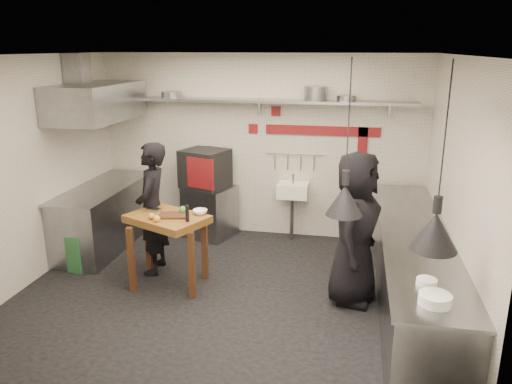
% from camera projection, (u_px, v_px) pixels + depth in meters
% --- Properties ---
extents(floor, '(5.00, 5.00, 0.00)m').
position_uv_depth(floor, '(227.00, 291.00, 6.11)').
color(floor, black).
rests_on(floor, ground).
extents(ceiling, '(5.00, 5.00, 0.00)m').
position_uv_depth(ceiling, '(223.00, 55.00, 5.33)').
color(ceiling, silver).
rests_on(ceiling, floor).
extents(wall_back, '(5.00, 0.04, 2.80)m').
position_uv_depth(wall_back, '(260.00, 147.00, 7.70)').
color(wall_back, silver).
rests_on(wall_back, floor).
extents(wall_front, '(5.00, 0.04, 2.80)m').
position_uv_depth(wall_front, '(155.00, 252.00, 3.74)').
color(wall_front, silver).
rests_on(wall_front, floor).
extents(wall_left, '(0.04, 4.20, 2.80)m').
position_uv_depth(wall_left, '(31.00, 171.00, 6.19)').
color(wall_left, silver).
rests_on(wall_left, floor).
extents(wall_right, '(0.04, 4.20, 2.80)m').
position_uv_depth(wall_right, '(455.00, 193.00, 5.25)').
color(wall_right, silver).
rests_on(wall_right, floor).
extents(red_band_horiz, '(1.70, 0.02, 0.14)m').
position_uv_depth(red_band_horiz, '(322.00, 131.00, 7.42)').
color(red_band_horiz, maroon).
rests_on(red_band_horiz, wall_back).
extents(red_band_vert, '(0.14, 0.02, 1.10)m').
position_uv_depth(red_band_vert, '(361.00, 164.00, 7.45)').
color(red_band_vert, maroon).
rests_on(red_band_vert, wall_back).
extents(red_tile_a, '(0.14, 0.02, 0.14)m').
position_uv_depth(red_tile_a, '(276.00, 111.00, 7.48)').
color(red_tile_a, maroon).
rests_on(red_tile_a, wall_back).
extents(red_tile_b, '(0.14, 0.02, 0.14)m').
position_uv_depth(red_tile_b, '(253.00, 129.00, 7.62)').
color(red_tile_b, maroon).
rests_on(red_tile_b, wall_back).
extents(back_shelf, '(4.60, 0.34, 0.04)m').
position_uv_depth(back_shelf, '(258.00, 101.00, 7.33)').
color(back_shelf, slate).
rests_on(back_shelf, wall_back).
extents(shelf_bracket_left, '(0.04, 0.06, 0.24)m').
position_uv_depth(shelf_bracket_left, '(141.00, 104.00, 7.85)').
color(shelf_bracket_left, slate).
rests_on(shelf_bracket_left, wall_back).
extents(shelf_bracket_mid, '(0.04, 0.06, 0.24)m').
position_uv_depth(shelf_bracket_mid, '(259.00, 106.00, 7.50)').
color(shelf_bracket_mid, slate).
rests_on(shelf_bracket_mid, wall_back).
extents(shelf_bracket_right, '(0.04, 0.06, 0.24)m').
position_uv_depth(shelf_bracket_right, '(390.00, 109.00, 7.14)').
color(shelf_bracket_right, slate).
rests_on(shelf_bracket_right, wall_back).
extents(pan_far_left, '(0.37, 0.37, 0.09)m').
position_uv_depth(pan_far_left, '(172.00, 95.00, 7.56)').
color(pan_far_left, slate).
rests_on(pan_far_left, back_shelf).
extents(pan_mid_left, '(0.32, 0.32, 0.07)m').
position_uv_depth(pan_mid_left, '(173.00, 95.00, 7.56)').
color(pan_mid_left, slate).
rests_on(pan_mid_left, back_shelf).
extents(stock_pot, '(0.38, 0.38, 0.20)m').
position_uv_depth(stock_pot, '(315.00, 93.00, 7.14)').
color(stock_pot, slate).
rests_on(stock_pot, back_shelf).
extents(pan_right, '(0.29, 0.29, 0.08)m').
position_uv_depth(pan_right, '(346.00, 98.00, 7.07)').
color(pan_right, slate).
rests_on(pan_right, back_shelf).
extents(oven_stand, '(0.86, 0.82, 0.80)m').
position_uv_depth(oven_stand, '(210.00, 211.00, 7.82)').
color(oven_stand, slate).
rests_on(oven_stand, floor).
extents(combi_oven, '(0.79, 0.76, 0.58)m').
position_uv_depth(combi_oven, '(205.00, 168.00, 7.64)').
color(combi_oven, black).
rests_on(combi_oven, oven_stand).
extents(oven_door, '(0.45, 0.19, 0.46)m').
position_uv_depth(oven_door, '(200.00, 173.00, 7.34)').
color(oven_door, maroon).
rests_on(oven_door, combi_oven).
extents(oven_glass, '(0.32, 0.13, 0.34)m').
position_uv_depth(oven_glass, '(202.00, 174.00, 7.33)').
color(oven_glass, black).
rests_on(oven_glass, oven_door).
extents(hand_sink, '(0.46, 0.34, 0.22)m').
position_uv_depth(hand_sink, '(293.00, 190.00, 7.60)').
color(hand_sink, white).
rests_on(hand_sink, wall_back).
extents(sink_tap, '(0.03, 0.03, 0.14)m').
position_uv_depth(sink_tap, '(293.00, 179.00, 7.55)').
color(sink_tap, slate).
rests_on(sink_tap, hand_sink).
extents(sink_drain, '(0.06, 0.06, 0.66)m').
position_uv_depth(sink_drain, '(292.00, 218.00, 7.69)').
color(sink_drain, slate).
rests_on(sink_drain, floor).
extents(utensil_rail, '(0.90, 0.02, 0.02)m').
position_uv_depth(utensil_rail, '(295.00, 154.00, 7.58)').
color(utensil_rail, slate).
rests_on(utensil_rail, wall_back).
extents(counter_right, '(0.70, 3.80, 0.90)m').
position_uv_depth(counter_right, '(413.00, 273.00, 5.58)').
color(counter_right, slate).
rests_on(counter_right, floor).
extents(counter_right_top, '(0.76, 3.90, 0.03)m').
position_uv_depth(counter_right_top, '(416.00, 234.00, 5.45)').
color(counter_right_top, slate).
rests_on(counter_right_top, counter_right).
extents(plate_stack, '(0.27, 0.27, 0.09)m').
position_uv_depth(plate_stack, '(435.00, 299.00, 3.92)').
color(plate_stack, white).
rests_on(plate_stack, counter_right_top).
extents(small_bowl_right, '(0.23, 0.23, 0.05)m').
position_uv_depth(small_bowl_right, '(427.00, 282.00, 4.26)').
color(small_bowl_right, white).
rests_on(small_bowl_right, counter_right_top).
extents(counter_left, '(0.70, 1.90, 0.90)m').
position_uv_depth(counter_left, '(104.00, 218.00, 7.38)').
color(counter_left, slate).
rests_on(counter_left, floor).
extents(counter_left_top, '(0.76, 2.00, 0.03)m').
position_uv_depth(counter_left_top, '(101.00, 187.00, 7.25)').
color(counter_left_top, slate).
rests_on(counter_left_top, counter_left).
extents(extractor_hood, '(0.78, 1.60, 0.50)m').
position_uv_depth(extractor_hood, '(97.00, 102.00, 6.89)').
color(extractor_hood, slate).
rests_on(extractor_hood, ceiling).
extents(hood_duct, '(0.28, 0.28, 0.50)m').
position_uv_depth(hood_duct, '(77.00, 72.00, 6.83)').
color(hood_duct, slate).
rests_on(hood_duct, ceiling).
extents(green_bin, '(0.33, 0.33, 0.50)m').
position_uv_depth(green_bin, '(77.00, 251.00, 6.68)').
color(green_bin, '#276336').
rests_on(green_bin, floor).
extents(prep_table, '(1.10, 0.96, 0.92)m').
position_uv_depth(prep_table, '(169.00, 251.00, 6.16)').
color(prep_table, brown).
rests_on(prep_table, floor).
extents(cutting_board, '(0.38, 0.31, 0.02)m').
position_uv_depth(cutting_board, '(173.00, 215.00, 6.00)').
color(cutting_board, '#4A2916').
rests_on(cutting_board, prep_table).
extents(pepper_mill, '(0.05, 0.05, 0.20)m').
position_uv_depth(pepper_mill, '(187.00, 213.00, 5.79)').
color(pepper_mill, black).
rests_on(pepper_mill, prep_table).
extents(lemon_a, '(0.08, 0.08, 0.07)m').
position_uv_depth(lemon_a, '(152.00, 216.00, 5.89)').
color(lemon_a, gold).
rests_on(lemon_a, prep_table).
extents(lemon_b, '(0.09, 0.09, 0.08)m').
position_uv_depth(lemon_b, '(157.00, 219.00, 5.80)').
color(lemon_b, gold).
rests_on(lemon_b, prep_table).
extents(veg_ball, '(0.11, 0.11, 0.09)m').
position_uv_depth(veg_ball, '(183.00, 210.00, 6.09)').
color(veg_ball, '#489439').
rests_on(veg_ball, prep_table).
extents(steel_tray, '(0.19, 0.14, 0.03)m').
position_uv_depth(steel_tray, '(154.00, 210.00, 6.20)').
color(steel_tray, slate).
rests_on(steel_tray, prep_table).
extents(bowl, '(0.23, 0.23, 0.06)m').
position_uv_depth(bowl, '(200.00, 212.00, 6.08)').
color(bowl, white).
rests_on(bowl, prep_table).
extents(heat_lamp_near, '(0.41, 0.41, 1.45)m').
position_uv_depth(heat_lamp_near, '(348.00, 139.00, 4.53)').
color(heat_lamp_near, black).
rests_on(heat_lamp_near, ceiling).
extents(heat_lamp_far, '(0.46, 0.46, 1.50)m').
position_uv_depth(heat_lamp_far, '(443.00, 160.00, 3.82)').
color(heat_lamp_far, black).
rests_on(heat_lamp_far, ceiling).
extents(chef_left, '(0.49, 0.68, 1.74)m').
position_uv_depth(chef_left, '(152.00, 209.00, 6.44)').
color(chef_left, black).
rests_on(chef_left, floor).
extents(chef_right, '(0.76, 0.98, 1.79)m').
position_uv_depth(chef_right, '(355.00, 229.00, 5.67)').
color(chef_right, black).
rests_on(chef_right, floor).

